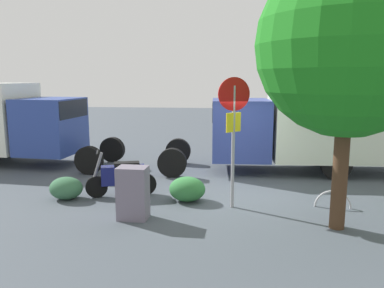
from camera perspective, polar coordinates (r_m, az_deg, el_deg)
ground_plane at (r=10.13m, az=7.48°, el=-7.53°), size 60.00×60.00×0.00m
box_truck_near at (r=12.75m, az=17.62°, el=3.03°), size 8.16×2.60×2.89m
box_truck_far at (r=15.09m, az=-26.97°, el=3.34°), size 7.28×2.70×2.86m
motorcycle at (r=9.94m, az=-10.43°, el=-4.83°), size 1.75×0.78×1.20m
stop_sign at (r=8.68m, az=6.28°, el=3.30°), size 0.71×0.33×3.05m
street_tree at (r=7.92m, az=22.58°, el=13.56°), size 3.52×3.52×5.39m
utility_cabinet at (r=8.31m, az=-8.89°, el=-7.31°), size 0.65×0.48×1.15m
bike_rack_hoop at (r=9.64m, az=20.43°, el=-8.97°), size 0.85×0.13×0.85m
shrub_near_sign at (r=10.09m, az=-18.46°, el=-6.34°), size 0.84×0.68×0.57m
shrub_mid_verge at (r=9.43m, az=-0.72°, el=-6.82°), size 0.90×0.74×0.61m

